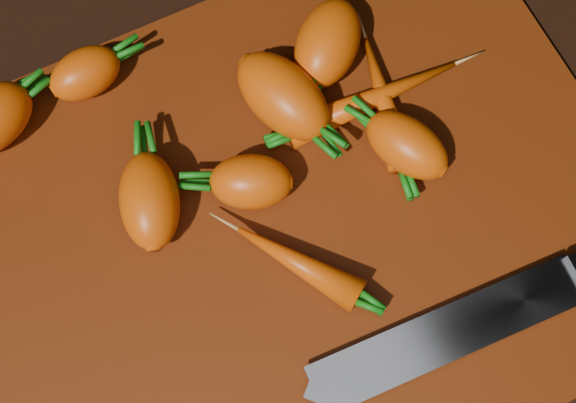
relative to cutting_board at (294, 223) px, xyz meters
name	(u,v)px	position (x,y,z in m)	size (l,w,h in m)	color
ground	(294,227)	(0.00, 0.00, -0.01)	(2.00, 2.00, 0.01)	black
cutting_board	(294,223)	(0.00, 0.00, 0.00)	(0.50, 0.40, 0.01)	#531E07
carrot_1	(251,182)	(-0.02, 0.03, 0.03)	(0.06, 0.04, 0.04)	#D64C07
carrot_2	(283,96)	(0.03, 0.08, 0.03)	(0.09, 0.05, 0.05)	#D64C07
carrot_3	(150,201)	(-0.09, 0.05, 0.03)	(0.07, 0.04, 0.04)	#D64C07
carrot_4	(328,43)	(0.08, 0.11, 0.03)	(0.08, 0.05, 0.05)	#D64C07
carrot_5	(85,73)	(-0.09, 0.17, 0.02)	(0.06, 0.04, 0.04)	#D64C07
carrot_6	(407,145)	(0.10, 0.01, 0.03)	(0.07, 0.04, 0.04)	#D64C07
carrot_7	(384,102)	(0.10, 0.05, 0.02)	(0.11, 0.02, 0.02)	#D64C07
carrot_8	(373,99)	(0.10, 0.06, 0.02)	(0.14, 0.02, 0.02)	#D64C07
carrot_9	(298,263)	(-0.01, -0.03, 0.02)	(0.10, 0.03, 0.03)	#D64C07
knife	(474,322)	(0.08, -0.12, 0.01)	(0.33, 0.05, 0.02)	gray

